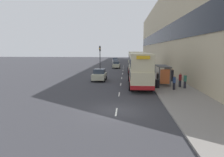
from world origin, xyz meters
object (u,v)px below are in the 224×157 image
object	(u,v)px
car_0	(99,75)
pedestrian_at_shelter	(158,78)
car_3	(116,62)
traffic_light_far_kerb	(100,55)
car_1	(115,60)
pedestrian_4	(174,82)
bus_shelter	(164,71)
pedestrian_2	(172,75)
pedestrian_1	(180,80)
double_decker_bus_near	(139,69)
pedestrian_3	(185,81)
car_2	(116,65)
double_decker_bus_ahead	(135,62)
litter_bin	(157,83)

from	to	relation	value
car_0	pedestrian_at_shelter	world-z (taller)	car_0
car_3	traffic_light_far_kerb	size ratio (longest dim) A/B	0.79
car_1	pedestrian_4	world-z (taller)	pedestrian_4
bus_shelter	pedestrian_2	bearing A→B (deg)	57.64
car_3	traffic_light_far_kerb	world-z (taller)	traffic_light_far_kerb
car_1	car_3	world-z (taller)	car_3
car_1	bus_shelter	bearing A→B (deg)	100.79
pedestrian_1	pedestrian_4	xyz separation A→B (m)	(-1.14, -1.81, -0.05)
car_3	pedestrian_2	distance (m)	32.57
car_1	car_3	size ratio (longest dim) A/B	1.06
car_0	traffic_light_far_kerb	xyz separation A→B (m)	(-1.03, 8.74, 2.77)
pedestrian_at_shelter	pedestrian_2	xyz separation A→B (m)	(2.52, 2.46, 0.14)
bus_shelter	pedestrian_at_shelter	distance (m)	1.25
double_decker_bus_near	pedestrian_4	size ratio (longest dim) A/B	6.50
pedestrian_3	pedestrian_4	distance (m)	1.83
pedestrian_2	pedestrian_4	bearing A→B (deg)	-100.84
car_0	pedestrian_2	size ratio (longest dim) A/B	2.10
pedestrian_2	pedestrian_4	world-z (taller)	pedestrian_2
double_decker_bus_near	pedestrian_at_shelter	xyz separation A→B (m)	(2.51, 0.75, -1.33)
bus_shelter	pedestrian_at_shelter	xyz separation A→B (m)	(-0.78, 0.29, -0.93)
pedestrian_3	car_2	bearing A→B (deg)	109.69
double_decker_bus_near	car_0	size ratio (longest dim) A/B	2.79
bus_shelter	car_3	size ratio (longest dim) A/B	0.97
double_decker_bus_ahead	car_0	bearing A→B (deg)	-118.69
pedestrian_at_shelter	pedestrian_3	distance (m)	4.03
double_decker_bus_ahead	car_1	world-z (taller)	double_decker_bus_ahead
pedestrian_1	traffic_light_far_kerb	bearing A→B (deg)	130.42
traffic_light_far_kerb	pedestrian_2	bearing A→B (deg)	-38.10
double_decker_bus_ahead	pedestrian_3	distance (m)	17.52
car_0	litter_bin	bearing A→B (deg)	143.21
bus_shelter	pedestrian_at_shelter	world-z (taller)	bus_shelter
car_2	pedestrian_1	bearing A→B (deg)	109.51
bus_shelter	car_3	xyz separation A→B (m)	(-8.18, 33.77, -1.00)
car_1	pedestrian_4	bearing A→B (deg)	100.61
pedestrian_3	double_decker_bus_ahead	bearing A→B (deg)	107.71
pedestrian_at_shelter	pedestrian_1	world-z (taller)	pedestrian_1
pedestrian_at_shelter	pedestrian_4	world-z (taller)	pedestrian_4
pedestrian_at_shelter	car_2	bearing A→B (deg)	105.83
car_3	litter_bin	distance (m)	37.00
double_decker_bus_near	car_3	size ratio (longest dim) A/B	2.55
pedestrian_at_shelter	litter_bin	world-z (taller)	pedestrian_at_shelter
car_3	litter_bin	xyz separation A→B (m)	(6.96, -36.34, -0.21)
pedestrian_1	litter_bin	xyz separation A→B (m)	(-2.88, -0.77, -0.38)
car_2	pedestrian_4	distance (m)	29.09
car_1	pedestrian_at_shelter	size ratio (longest dim) A/B	2.88
car_0	double_decker_bus_ahead	bearing A→B (deg)	-118.69
pedestrian_3	pedestrian_1	bearing A→B (deg)	115.46
car_1	pedestrian_4	distance (m)	52.22
double_decker_bus_ahead	car_3	world-z (taller)	double_decker_bus_ahead
car_3	pedestrian_3	world-z (taller)	pedestrian_3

